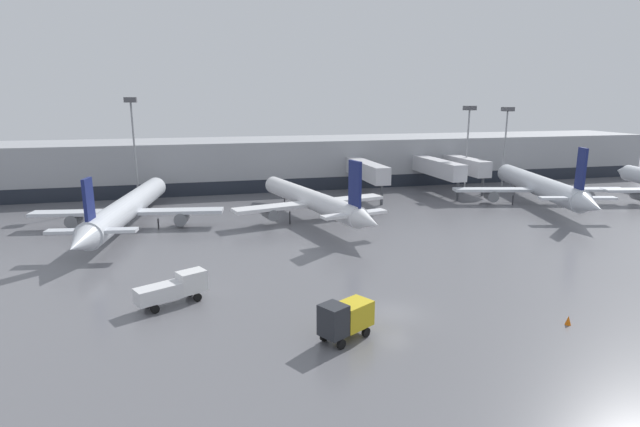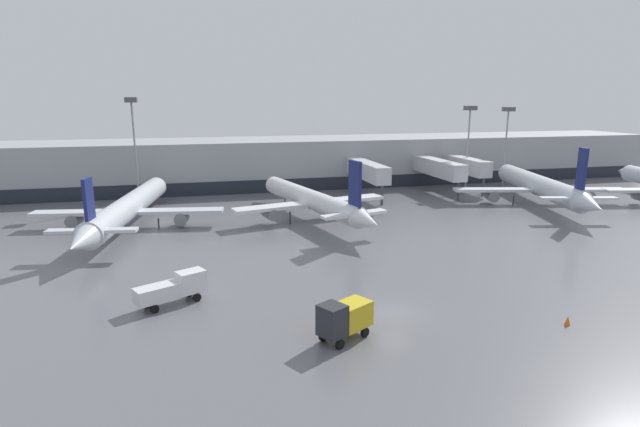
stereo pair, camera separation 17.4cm
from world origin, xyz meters
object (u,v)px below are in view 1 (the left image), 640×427
service_truck_1 (345,317)px  apron_light_mast_6 (132,120)px  parked_jet_0 (128,208)px  parked_jet_1 (312,200)px  parked_jet_3 (539,186)px  traffic_cone_2 (568,320)px  apron_light_mast_2 (507,123)px  apron_light_mast_0 (469,122)px  service_truck_0 (174,288)px  traffic_cone_0 (84,224)px

service_truck_1 → apron_light_mast_6: 57.31m
parked_jet_0 → parked_jet_1: 24.34m
parked_jet_3 → service_truck_1: (-44.11, -36.95, -1.23)m
parked_jet_0 → service_truck_1: parked_jet_0 is taller
traffic_cone_2 → parked_jet_3: bearing=55.1°
service_truck_1 → traffic_cone_2: bearing=143.4°
parked_jet_0 → parked_jet_1: (24.27, -1.91, 0.22)m
apron_light_mast_2 → apron_light_mast_0: bearing=-168.7°
service_truck_0 → apron_light_mast_2: bearing=9.9°
service_truck_0 → traffic_cone_2: size_ratio=8.41×
parked_jet_1 → apron_light_mast_6: apron_light_mast_6 is taller
service_truck_1 → apron_light_mast_0: apron_light_mast_0 is taller
parked_jet_1 → traffic_cone_0: parked_jet_1 is taller
service_truck_1 → apron_light_mast_0: bearing=-157.3°
parked_jet_3 → service_truck_1: size_ratio=7.99×
parked_jet_3 → traffic_cone_0: bearing=102.0°
service_truck_0 → apron_light_mast_0: size_ratio=0.39×
parked_jet_1 → apron_light_mast_0: (33.47, 16.57, 9.50)m
traffic_cone_2 → apron_light_mast_2: size_ratio=0.05×
traffic_cone_2 → apron_light_mast_0: bearing=67.3°
traffic_cone_2 → parked_jet_0: bearing=132.1°
traffic_cone_2 → apron_light_mast_6: bearing=122.9°
traffic_cone_0 → parked_jet_3: bearing=-1.8°
traffic_cone_2 → service_truck_1: bearing=173.3°
traffic_cone_0 → apron_light_mast_2: bearing=11.2°
parked_jet_1 → parked_jet_3: 38.23m
parked_jet_0 → traffic_cone_2: (35.28, -39.00, -2.29)m
service_truck_0 → apron_light_mast_0: (51.23, 42.29, 10.96)m
traffic_cone_2 → traffic_cone_0: bearing=135.1°
parked_jet_3 → apron_light_mast_0: apron_light_mast_0 is taller
apron_light_mast_6 → parked_jet_0: bearing=-89.0°
apron_light_mast_0 → apron_light_mast_6: apron_light_mast_6 is taller
parked_jet_0 → traffic_cone_0: size_ratio=63.77×
traffic_cone_0 → parked_jet_1: bearing=-7.6°
traffic_cone_0 → apron_light_mast_6: 19.87m
parked_jet_0 → parked_jet_3: 62.45m
parked_jet_1 → service_truck_1: size_ratio=7.44×
traffic_cone_2 → apron_light_mast_6: 66.69m
service_truck_0 → traffic_cone_0: 32.29m
parked_jet_0 → parked_jet_3: bearing=-80.6°
traffic_cone_0 → apron_light_mast_0: bearing=11.1°
parked_jet_0 → service_truck_0: (6.50, -27.63, -1.24)m
parked_jet_1 → service_truck_0: parked_jet_1 is taller
service_truck_0 → apron_light_mast_0: bearing=13.3°
traffic_cone_2 → apron_light_mast_6: (-35.54, 54.90, 13.06)m
parked_jet_0 → apron_light_mast_0: (57.74, 14.66, 9.72)m
service_truck_0 → apron_light_mast_6: 45.66m
parked_jet_1 → parked_jet_0: bearing=72.2°
parked_jet_0 → traffic_cone_2: parked_jet_0 is taller
service_truck_1 → traffic_cone_0: bearing=-88.1°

